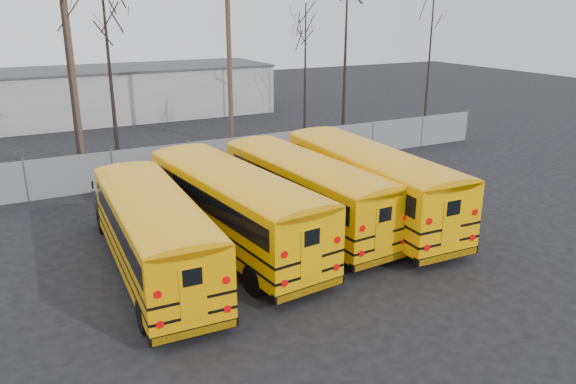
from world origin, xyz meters
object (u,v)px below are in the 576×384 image
bus_a (152,227)px  bus_b (231,202)px  utility_pole_right (229,65)px  bus_d (367,178)px  utility_pole_left (73,80)px  bus_c (303,186)px

bus_a → bus_b: 3.32m
bus_a → utility_pole_right: bearing=62.5°
bus_b → bus_d: bearing=-5.7°
bus_b → utility_pole_right: (6.78, 16.53, 3.31)m
bus_a → bus_d: size_ratio=0.92×
utility_pole_left → bus_c: bearing=-49.5°
bus_a → utility_pole_left: utility_pole_left is taller
bus_b → bus_c: bearing=3.6°
bus_d → utility_pole_right: bearing=89.8°
bus_b → bus_c: 3.46m
bus_a → bus_d: bearing=7.7°
bus_c → bus_b: bearing=-174.8°
bus_d → bus_a: bearing=-172.8°
bus_a → utility_pole_right: size_ratio=1.08×
bus_d → utility_pole_left: 16.09m
bus_c → bus_d: 2.83m
bus_c → utility_pole_right: 16.66m
utility_pole_left → bus_a: bearing=-78.4°
bus_a → utility_pole_right: 20.34m
bus_a → bus_d: 9.44m
utility_pole_right → utility_pole_left: bearing=-170.0°
bus_b → utility_pole_left: 13.35m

